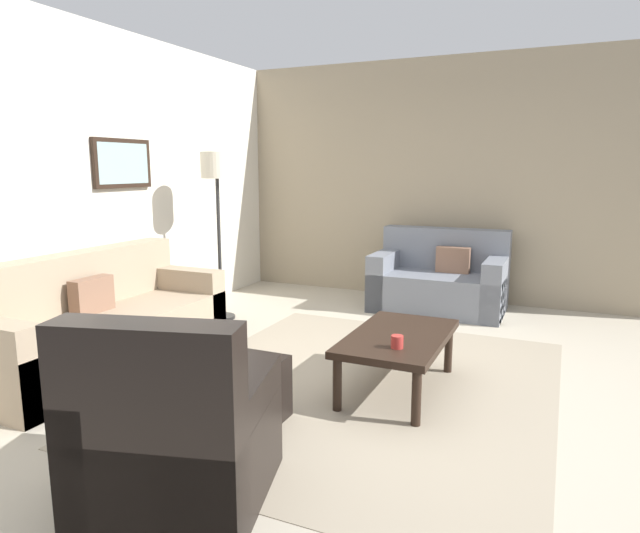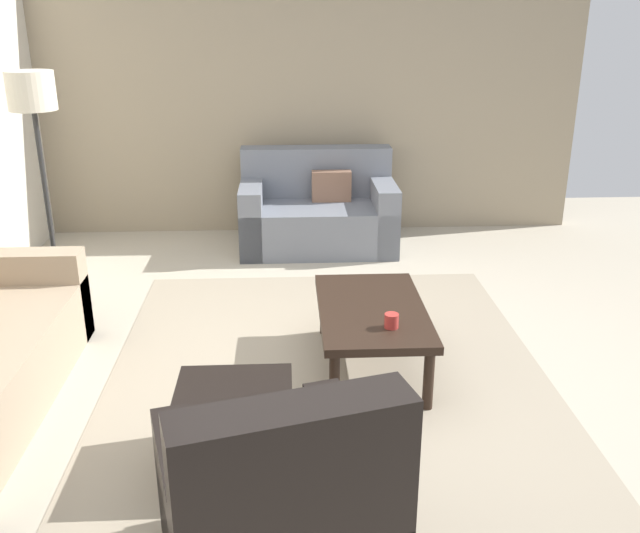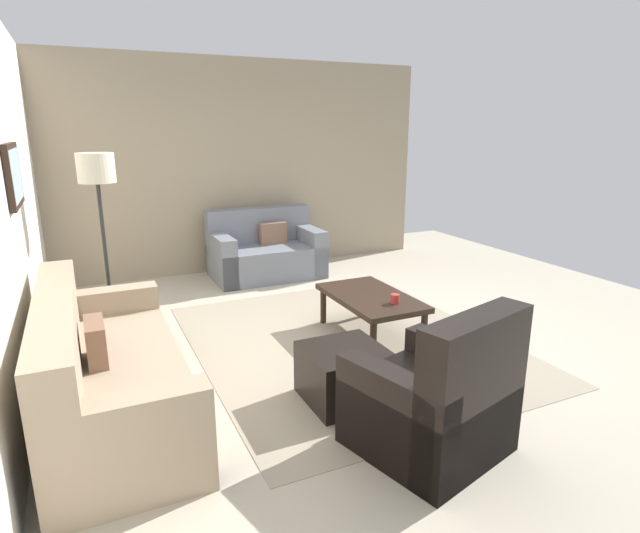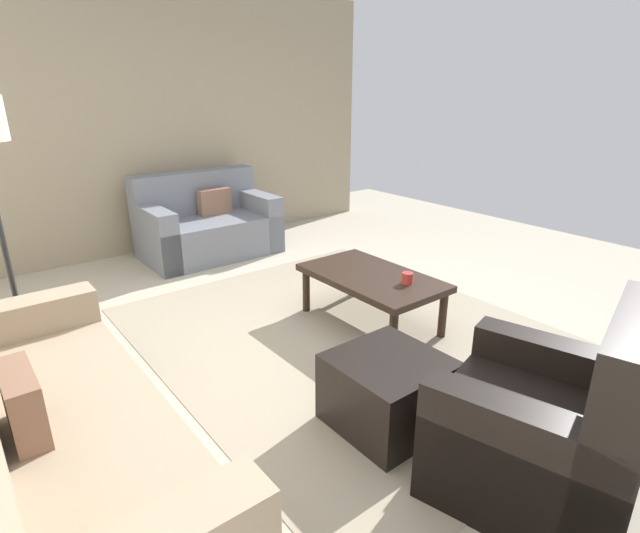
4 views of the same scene
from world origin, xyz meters
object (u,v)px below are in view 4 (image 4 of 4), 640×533
(coffee_table, at_px, (372,281))
(cup, at_px, (407,278))
(ottoman, at_px, (388,391))
(couch_loveseat, at_px, (206,226))
(couch_main, at_px, (34,455))
(armchair_leather, at_px, (554,436))

(coffee_table, xyz_separation_m, cup, (-0.29, -0.07, 0.09))
(ottoman, height_order, cup, cup)
(couch_loveseat, bearing_deg, ottoman, 170.55)
(ottoman, bearing_deg, couch_main, 73.10)
(couch_main, height_order, couch_loveseat, same)
(cup, bearing_deg, armchair_leather, 156.48)
(armchair_leather, height_order, ottoman, armchair_leather)
(couch_main, height_order, ottoman, couch_main)
(couch_main, distance_m, ottoman, 1.68)
(armchair_leather, bearing_deg, couch_main, 54.82)
(couch_loveseat, bearing_deg, coffee_table, -174.88)
(couch_main, height_order, cup, couch_main)
(ottoman, distance_m, coffee_table, 1.23)
(couch_loveseat, distance_m, armchair_leather, 4.17)
(armchair_leather, relative_size, ottoman, 1.75)
(couch_main, bearing_deg, coffee_table, -79.18)
(couch_main, xyz_separation_m, ottoman, (-0.49, -1.61, -0.10))
(armchair_leather, xyz_separation_m, coffee_table, (1.74, -0.56, 0.05))
(couch_main, bearing_deg, cup, -86.17)
(cup, bearing_deg, coffee_table, 14.31)
(couch_main, xyz_separation_m, armchair_leather, (-1.29, -1.83, 0.01))
(armchair_leather, xyz_separation_m, cup, (1.45, -0.63, 0.14))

